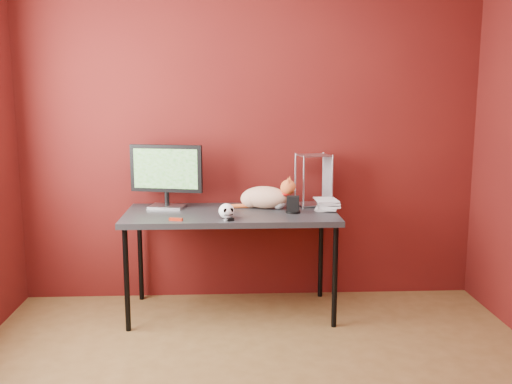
{
  "coord_description": "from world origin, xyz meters",
  "views": [
    {
      "loc": [
        -0.16,
        -2.61,
        1.58
      ],
      "look_at": [
        0.02,
        1.15,
        0.93
      ],
      "focal_mm": 40.0,
      "sensor_mm": 36.0,
      "label": 1
    }
  ],
  "objects_px": {
    "speaker": "(293,205)",
    "monitor": "(166,173)",
    "skull_mug": "(227,211)",
    "desk": "(231,219)",
    "book_stack": "(318,151)",
    "cat": "(265,197)"
  },
  "relations": [
    {
      "from": "speaker",
      "to": "monitor",
      "type": "bearing_deg",
      "value": 175.73
    },
    {
      "from": "skull_mug",
      "to": "desk",
      "type": "bearing_deg",
      "value": 64.72
    },
    {
      "from": "monitor",
      "to": "speaker",
      "type": "relative_size",
      "value": 4.49
    },
    {
      "from": "desk",
      "to": "book_stack",
      "type": "height_order",
      "value": "book_stack"
    },
    {
      "from": "monitor",
      "to": "book_stack",
      "type": "relative_size",
      "value": 0.63
    },
    {
      "from": "skull_mug",
      "to": "book_stack",
      "type": "bearing_deg",
      "value": 7.54
    },
    {
      "from": "speaker",
      "to": "desk",
      "type": "bearing_deg",
      "value": -177.0
    },
    {
      "from": "skull_mug",
      "to": "speaker",
      "type": "bearing_deg",
      "value": 2.93
    },
    {
      "from": "desk",
      "to": "speaker",
      "type": "height_order",
      "value": "speaker"
    },
    {
      "from": "desk",
      "to": "skull_mug",
      "type": "xyz_separation_m",
      "value": [
        -0.03,
        -0.22,
        0.1
      ]
    },
    {
      "from": "skull_mug",
      "to": "cat",
      "type": "bearing_deg",
      "value": 33.14
    },
    {
      "from": "desk",
      "to": "book_stack",
      "type": "distance_m",
      "value": 0.79
    },
    {
      "from": "desk",
      "to": "cat",
      "type": "distance_m",
      "value": 0.31
    },
    {
      "from": "cat",
      "to": "speaker",
      "type": "xyz_separation_m",
      "value": [
        0.18,
        -0.17,
        -0.03
      ]
    },
    {
      "from": "monitor",
      "to": "cat",
      "type": "xyz_separation_m",
      "value": [
        0.72,
        -0.05,
        -0.18
      ]
    },
    {
      "from": "cat",
      "to": "skull_mug",
      "type": "bearing_deg",
      "value": -111.37
    },
    {
      "from": "monitor",
      "to": "cat",
      "type": "height_order",
      "value": "monitor"
    },
    {
      "from": "monitor",
      "to": "speaker",
      "type": "height_order",
      "value": "monitor"
    },
    {
      "from": "book_stack",
      "to": "monitor",
      "type": "bearing_deg",
      "value": 175.65
    },
    {
      "from": "cat",
      "to": "skull_mug",
      "type": "height_order",
      "value": "cat"
    },
    {
      "from": "skull_mug",
      "to": "book_stack",
      "type": "xyz_separation_m",
      "value": [
        0.66,
        0.31,
        0.37
      ]
    },
    {
      "from": "speaker",
      "to": "skull_mug",
      "type": "bearing_deg",
      "value": -150.48
    }
  ]
}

